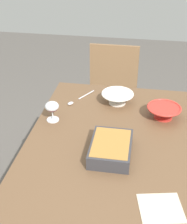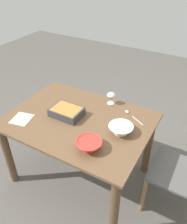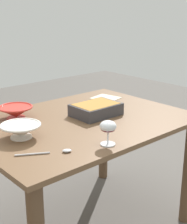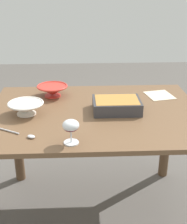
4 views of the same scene
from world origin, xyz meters
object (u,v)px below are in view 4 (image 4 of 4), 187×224
napkin (159,95)px  small_bowl (52,90)px  mixing_bowl (26,107)px  dining_table (95,132)px  serving_spoon (22,134)px  casserole_dish (117,105)px  wine_glass (71,127)px

napkin → small_bowl: bearing=178.3°
mixing_bowl → napkin: 0.91m
dining_table → mixing_bowl: size_ratio=6.13×
mixing_bowl → small_bowl: bearing=65.6°
dining_table → small_bowl: small_bowl is taller
small_bowl → serving_spoon: 0.58m
mixing_bowl → serving_spoon: 0.28m
casserole_dish → napkin: (0.33, 0.25, -0.04)m
small_bowl → napkin: 0.73m
dining_table → wine_glass: bearing=-109.7°
dining_table → napkin: 0.54m
small_bowl → napkin: size_ratio=1.14×
small_bowl → serving_spoon: size_ratio=0.89×
wine_glass → dining_table: bearing=70.3°
serving_spoon → napkin: serving_spoon is taller
casserole_dish → wine_glass: bearing=-124.9°
wine_glass → small_bowl: 0.68m
dining_table → casserole_dish: size_ratio=4.55×
mixing_bowl → napkin: size_ratio=1.15×
mixing_bowl → napkin: (0.86, 0.27, -0.04)m
dining_table → mixing_bowl: bearing=-177.0°
wine_glass → small_bowl: wine_glass is taller
wine_glass → mixing_bowl: wine_glass is taller
small_bowl → casserole_dish: bearing=-34.3°
mixing_bowl → serving_spoon: mixing_bowl is taller
casserole_dish → mixing_bowl: bearing=-178.0°
wine_glass → small_bowl: bearing=101.8°
casserole_dish → small_bowl: 0.49m
casserole_dish → small_bowl: (-0.41, 0.28, 0.00)m
mixing_bowl → dining_table: bearing=3.0°
dining_table → serving_spoon: serving_spoon is taller
wine_glass → small_bowl: size_ratio=0.60×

